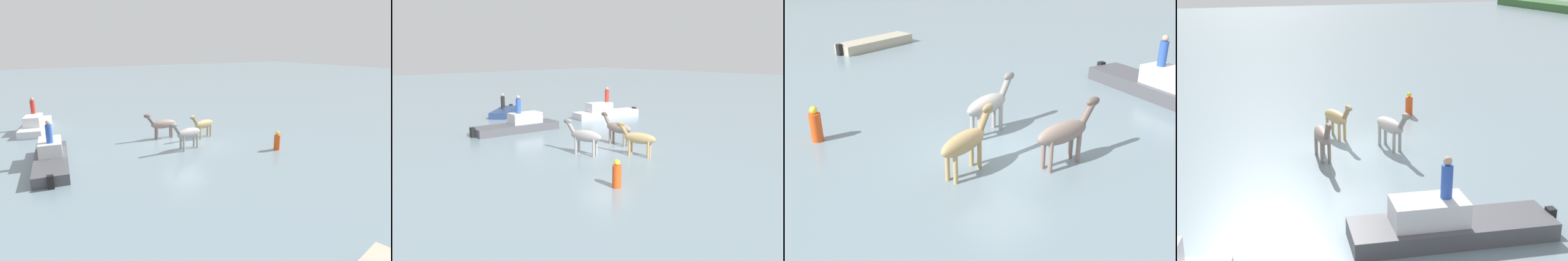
# 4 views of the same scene
# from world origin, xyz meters

# --- Properties ---
(ground_plane) EXTENTS (155.38, 155.38, 0.00)m
(ground_plane) POSITION_xyz_m (0.00, 0.00, 0.00)
(ground_plane) COLOR gray
(horse_dark_mare) EXTENTS (2.16, 0.99, 1.69)m
(horse_dark_mare) POSITION_xyz_m (-1.70, -0.56, 0.93)
(horse_dark_mare) COLOR tan
(horse_dark_mare) RESTS_ON ground_plane
(horse_rear_stallion) EXTENTS (2.30, 0.96, 1.78)m
(horse_rear_stallion) POSITION_xyz_m (0.37, 1.22, 0.98)
(horse_rear_stallion) COLOR #9E9993
(horse_rear_stallion) RESTS_ON ground_plane
(horse_chestnut_trailing) EXTENTS (2.27, 0.53, 1.77)m
(horse_chestnut_trailing) POSITION_xyz_m (0.77, -1.71, 0.98)
(horse_chestnut_trailing) COLOR gray
(horse_chestnut_trailing) RESTS_ON ground_plane
(boat_dinghy_port) EXTENTS (2.21, 6.03, 1.37)m
(boat_dinghy_port) POSITION_xyz_m (7.89, 0.28, 0.33)
(boat_dinghy_port) COLOR #4C4C51
(boat_dinghy_port) RESTS_ON ground_plane
(person_spotter_bow) EXTENTS (0.32, 0.32, 1.19)m
(person_spotter_bow) POSITION_xyz_m (7.86, 0.21, 1.77)
(person_spotter_bow) COLOR #2D51B2
(person_spotter_bow) RESTS_ON boat_dinghy_port
(buoy_channel_marker) EXTENTS (0.36, 0.36, 1.14)m
(buoy_channel_marker) POSITION_xyz_m (-4.29, 3.83, 0.51)
(buoy_channel_marker) COLOR #E54C19
(buoy_channel_marker) RESTS_ON ground_plane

